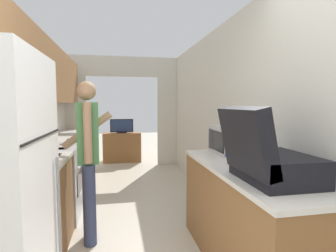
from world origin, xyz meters
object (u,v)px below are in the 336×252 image
at_px(person, 88,157).
at_px(knife, 69,139).
at_px(book_stack, 242,160).
at_px(television, 122,126).
at_px(microwave, 232,140).
at_px(range_oven, 55,181).
at_px(tv_cabinet, 122,147).
at_px(suitcase, 265,158).

distance_m(person, knife, 1.37).
xyz_separation_m(book_stack, television, (-0.96, 4.42, -0.06)).
height_order(person, television, person).
relative_size(microwave, television, 0.88).
bearing_deg(knife, book_stack, -51.29).
relative_size(range_oven, microwave, 2.13).
bearing_deg(microwave, tv_cabinet, 105.05).
relative_size(person, microwave, 3.40).
distance_m(suitcase, microwave, 0.97).
xyz_separation_m(tv_cabinet, television, (0.00, -0.04, 0.53)).
distance_m(range_oven, book_stack, 2.37).
bearing_deg(tv_cabinet, book_stack, -77.84).
xyz_separation_m(microwave, knife, (-1.90, 1.51, -0.14)).
bearing_deg(book_stack, suitcase, -98.56).
relative_size(person, television, 2.98).
xyz_separation_m(range_oven, suitcase, (1.80, -1.86, 0.61)).
distance_m(book_stack, television, 4.53).
height_order(tv_cabinet, knife, knife).
bearing_deg(book_stack, range_oven, 143.75).
bearing_deg(tv_cabinet, knife, -108.33).
distance_m(person, tv_cabinet, 3.86).
distance_m(microwave, knife, 2.43).
relative_size(person, knife, 5.45).
bearing_deg(range_oven, person, -55.09).
height_order(person, book_stack, person).
xyz_separation_m(television, knife, (-0.83, -2.45, 0.02)).
bearing_deg(television, suitcase, -79.74).
bearing_deg(tv_cabinet, range_oven, -106.37).
height_order(book_stack, knife, book_stack).
bearing_deg(person, book_stack, -122.26).
xyz_separation_m(person, book_stack, (1.37, -0.66, 0.05)).
relative_size(television, knife, 1.83).
bearing_deg(tv_cabinet, suitcase, -79.82).
relative_size(suitcase, microwave, 1.19).
bearing_deg(suitcase, knife, 124.95).
bearing_deg(suitcase, television, 100.26).
xyz_separation_m(microwave, tv_cabinet, (-1.08, 4.00, -0.70)).
relative_size(suitcase, book_stack, 2.02).
bearing_deg(range_oven, television, 73.41).
relative_size(range_oven, person, 0.63).
height_order(microwave, television, microwave).
bearing_deg(knife, microwave, -41.95).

